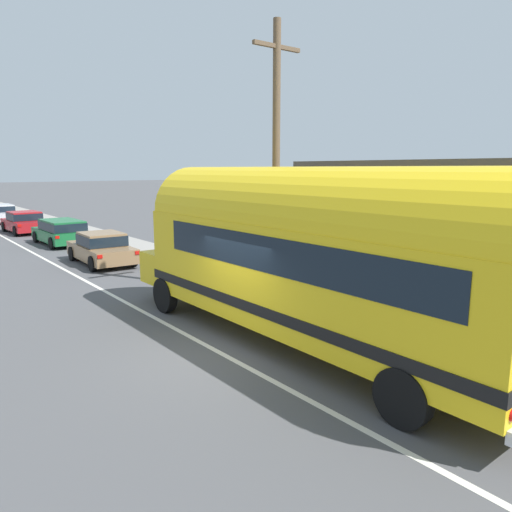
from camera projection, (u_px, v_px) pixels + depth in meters
The scene contains 9 objects.
ground_plane at pixel (221, 353), 10.76m from camera, with size 300.00×300.00×0.00m, color #4C4C4F.
lane_markings at pixel (97, 263), 21.01m from camera, with size 3.53×80.00×0.01m.
sidewalk_slab at pixel (180, 260), 21.25m from camera, with size 2.26×90.00×0.15m, color gray.
utility_pole at pixel (276, 157), 15.02m from camera, with size 1.80×0.24×8.50m.
painted_bus at pixel (320, 252), 10.34m from camera, with size 2.65×12.52×4.12m.
car_lead at pixel (102, 247), 20.75m from camera, with size 2.02×4.35×1.37m.
car_second at pixel (61, 230), 25.89m from camera, with size 2.01×4.43×1.37m.
car_third at pixel (24, 221), 30.80m from camera, with size 2.11×4.37×1.37m.
car_fourth at pixel (0, 213), 36.74m from camera, with size 1.97×4.75×1.37m.
Camera 1 is at (-5.66, -8.52, 4.08)m, focal length 33.66 mm.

